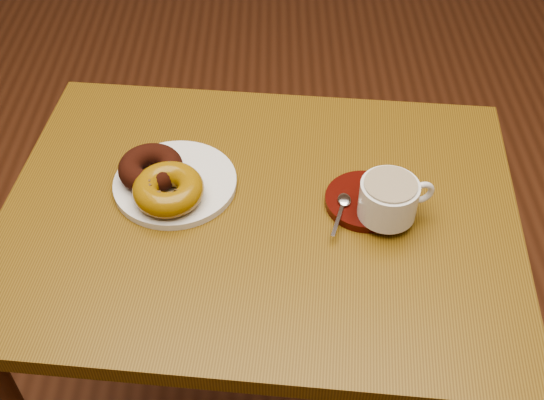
{
  "coord_description": "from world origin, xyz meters",
  "views": [
    {
      "loc": [
        -0.01,
        -0.84,
        1.57
      ],
      "look_at": [
        -0.01,
        -0.08,
        0.8
      ],
      "focal_mm": 45.0,
      "sensor_mm": 36.0,
      "label": 1
    }
  ],
  "objects_px": {
    "cafe_table": "(261,258)",
    "saucer": "(365,201)",
    "coffee_cup": "(389,199)",
    "donut_plate": "(175,183)"
  },
  "relations": [
    {
      "from": "cafe_table",
      "to": "coffee_cup",
      "type": "bearing_deg",
      "value": -0.79
    },
    {
      "from": "cafe_table",
      "to": "donut_plate",
      "type": "height_order",
      "value": "donut_plate"
    },
    {
      "from": "donut_plate",
      "to": "saucer",
      "type": "xyz_separation_m",
      "value": [
        0.31,
        -0.04,
        0.0
      ]
    },
    {
      "from": "donut_plate",
      "to": "coffee_cup",
      "type": "distance_m",
      "value": 0.35
    },
    {
      "from": "cafe_table",
      "to": "saucer",
      "type": "relative_size",
      "value": 6.81
    },
    {
      "from": "cafe_table",
      "to": "saucer",
      "type": "bearing_deg",
      "value": 9.35
    },
    {
      "from": "cafe_table",
      "to": "donut_plate",
      "type": "bearing_deg",
      "value": 164.89
    },
    {
      "from": "donut_plate",
      "to": "coffee_cup",
      "type": "bearing_deg",
      "value": -12.51
    },
    {
      "from": "saucer",
      "to": "cafe_table",
      "type": "bearing_deg",
      "value": -176.26
    },
    {
      "from": "donut_plate",
      "to": "coffee_cup",
      "type": "relative_size",
      "value": 1.7
    }
  ]
}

